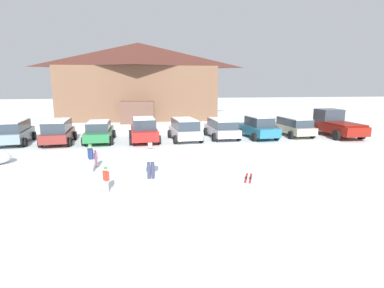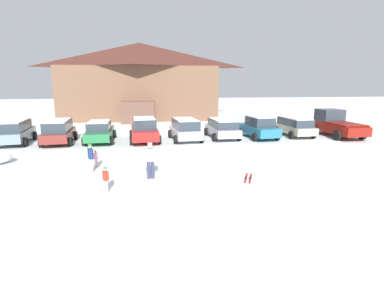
% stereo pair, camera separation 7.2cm
% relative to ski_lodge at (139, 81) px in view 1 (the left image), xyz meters
% --- Properties ---
extents(ground, '(160.00, 160.00, 0.00)m').
position_rel_ski_lodge_xyz_m(ground, '(2.18, -28.00, -4.63)').
color(ground, white).
extents(ski_lodge, '(19.07, 10.71, 9.12)m').
position_rel_ski_lodge_xyz_m(ski_lodge, '(0.00, 0.00, 0.00)').
color(ski_lodge, brown).
rests_on(ski_lodge, ground).
extents(parked_grey_wagon, '(2.54, 4.62, 1.70)m').
position_rel_ski_lodge_xyz_m(parked_grey_wagon, '(-8.67, -15.26, -3.71)').
color(parked_grey_wagon, gray).
rests_on(parked_grey_wagon, ground).
extents(parked_maroon_van, '(2.41, 4.50, 1.71)m').
position_rel_ski_lodge_xyz_m(parked_maroon_van, '(-5.58, -15.56, -3.71)').
color(parked_maroon_van, maroon).
rests_on(parked_maroon_van, ground).
extents(parked_green_coupe, '(2.26, 4.73, 1.57)m').
position_rel_ski_lodge_xyz_m(parked_green_coupe, '(-2.71, -15.36, -3.82)').
color(parked_green_coupe, '#25723D').
rests_on(parked_green_coupe, ground).
extents(parked_red_sedan, '(2.43, 4.88, 1.79)m').
position_rel_ski_lodge_xyz_m(parked_red_sedan, '(0.58, -15.58, -3.73)').
color(parked_red_sedan, '#AD211E').
rests_on(parked_red_sedan, ground).
extents(parked_white_suv, '(2.45, 4.23, 1.67)m').
position_rel_ski_lodge_xyz_m(parked_white_suv, '(3.67, -15.74, -3.73)').
color(parked_white_suv, white).
rests_on(parked_white_suv, ground).
extents(parked_silver_wagon, '(2.30, 4.52, 1.53)m').
position_rel_ski_lodge_xyz_m(parked_silver_wagon, '(6.70, -15.18, -3.79)').
color(parked_silver_wagon, silver).
rests_on(parked_silver_wagon, ground).
extents(parked_teal_hatchback, '(2.47, 4.43, 1.76)m').
position_rel_ski_lodge_xyz_m(parked_teal_hatchback, '(9.57, -15.61, -3.75)').
color(parked_teal_hatchback, '#246C89').
rests_on(parked_teal_hatchback, ground).
extents(parked_beige_suv, '(2.29, 4.30, 1.55)m').
position_rel_ski_lodge_xyz_m(parked_beige_suv, '(12.84, -15.13, -3.78)').
color(parked_beige_suv, '#B7AB8E').
rests_on(parked_beige_suv, ground).
extents(pickup_truck, '(2.49, 5.54, 2.15)m').
position_rel_ski_lodge_xyz_m(pickup_truck, '(16.22, -15.53, -3.63)').
color(pickup_truck, maroon).
rests_on(pickup_truck, ground).
extents(skier_child_in_red_jacket, '(0.27, 0.33, 1.05)m').
position_rel_ski_lodge_xyz_m(skier_child_in_red_jacket, '(-0.82, -26.43, -4.03)').
color(skier_child_in_red_jacket, beige).
rests_on(skier_child_in_red_jacket, ground).
extents(skier_teen_in_navy_coat, '(0.32, 0.49, 1.41)m').
position_rel_ski_lodge_xyz_m(skier_teen_in_navy_coat, '(-1.92, -23.44, -3.83)').
color(skier_teen_in_navy_coat, '#EFB0BD').
rests_on(skier_teen_in_navy_coat, ground).
extents(skier_adult_in_blue_parka, '(0.62, 0.27, 1.67)m').
position_rel_ski_lodge_xyz_m(skier_adult_in_blue_parka, '(0.96, -24.87, -3.68)').
color(skier_adult_in_blue_parka, '#343756').
rests_on(skier_adult_in_blue_parka, ground).
extents(skier_child_in_pink_snowsuit, '(0.23, 0.28, 0.89)m').
position_rel_ski_lodge_xyz_m(skier_child_in_pink_snowsuit, '(-1.85, -22.50, -4.12)').
color(skier_child_in_pink_snowsuit, '#E6A8BD').
rests_on(skier_child_in_pink_snowsuit, ground).
extents(pair_of_skis, '(0.83, 1.47, 0.08)m').
position_rel_ski_lodge_xyz_m(pair_of_skis, '(5.40, -25.52, -4.60)').
color(pair_of_skis, red).
rests_on(pair_of_skis, ground).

